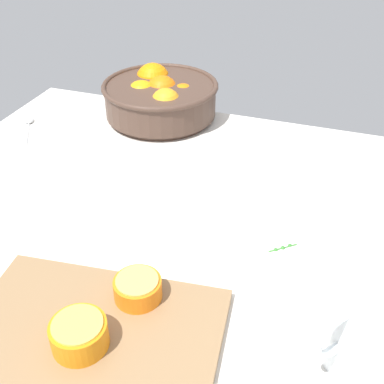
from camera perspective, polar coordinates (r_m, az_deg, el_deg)
The scene contains 8 objects.
ground_plane at distance 85.46cm, azimuth -0.53°, elevation -4.58°, with size 113.27×90.15×3.00cm, color silver.
fruit_bowl at distance 118.83cm, azimuth -3.80°, elevation 11.20°, with size 28.06×28.06×10.98cm.
juice_pitcher at distance 64.72cm, azimuth 21.45°, elevation -13.28°, with size 14.52×16.04×19.88cm.
cutting_board at distance 68.22cm, azimuth -11.65°, elevation -15.93°, with size 34.33×21.52×1.49cm, color olive.
orange_half_0 at distance 64.70cm, azimuth -13.32°, elevation -16.20°, with size 7.38×7.38×4.02cm.
orange_half_1 at distance 69.16cm, azimuth -6.50°, elevation -11.34°, with size 6.86×6.86×3.38cm.
spoon at distance 121.74cm, azimuth -18.99°, elevation 7.46°, with size 8.61×12.85×1.00cm.
herb_sprig_1 at distance 80.76cm, azimuth 10.76°, elevation -6.48°, with size 4.24×3.52×0.76cm.
Camera 1 is at (22.07, -62.09, 52.92)cm, focal length 44.68 mm.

